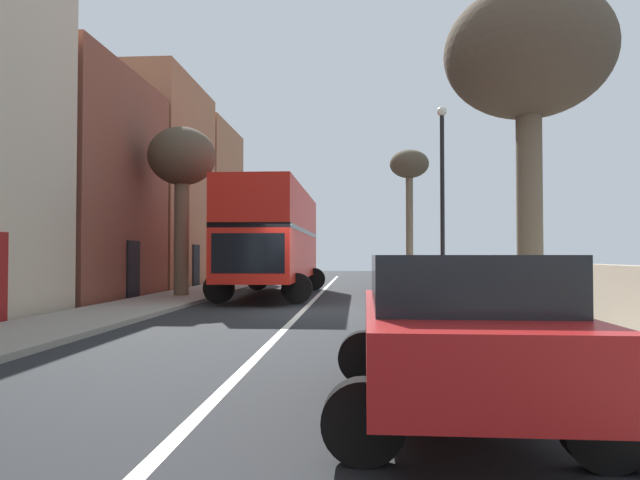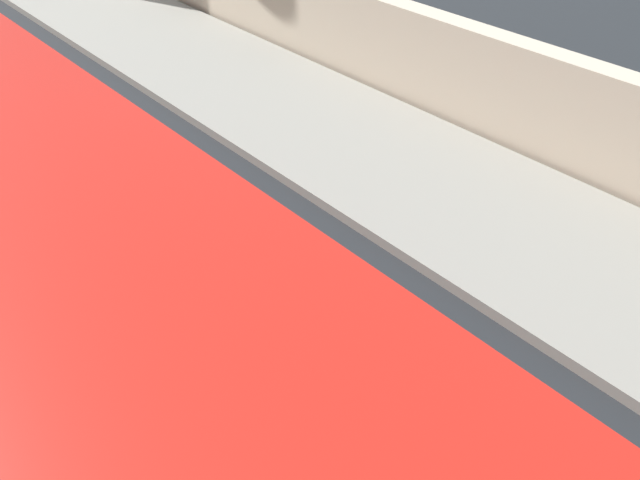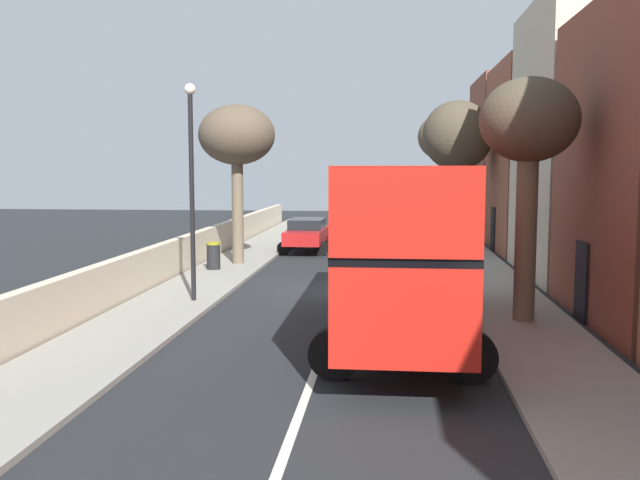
% 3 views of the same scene
% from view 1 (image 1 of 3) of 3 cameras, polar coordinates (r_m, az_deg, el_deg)
% --- Properties ---
extents(ground_plane, '(84.00, 84.00, 0.00)m').
position_cam_1_polar(ground_plane, '(16.31, -1.75, -7.05)').
color(ground_plane, black).
extents(road_centre_line, '(0.16, 54.00, 0.01)m').
position_cam_1_polar(road_centre_line, '(16.31, -1.75, -7.04)').
color(road_centre_line, silver).
rests_on(road_centre_line, ground).
extents(sidewalk_left, '(2.60, 60.00, 0.12)m').
position_cam_1_polar(sidewalk_left, '(17.47, -18.06, -6.41)').
color(sidewalk_left, gray).
rests_on(sidewalk_left, ground).
extents(sidewalk_right, '(2.60, 60.00, 0.12)m').
position_cam_1_polar(sidewalk_right, '(16.57, 15.49, -6.70)').
color(sidewalk_right, gray).
rests_on(sidewalk_right, ground).
extents(terraced_houses_left, '(4.07, 47.68, 10.24)m').
position_cam_1_polar(terraced_houses_left, '(19.59, -27.47, 7.90)').
color(terraced_houses_left, brown).
rests_on(terraced_houses_left, ground).
extents(boundary_wall_right, '(0.36, 54.00, 1.39)m').
position_cam_1_polar(boundary_wall_right, '(16.90, 20.64, -4.40)').
color(boundary_wall_right, beige).
rests_on(boundary_wall_right, ground).
extents(double_decker_bus, '(3.57, 10.71, 4.06)m').
position_cam_1_polar(double_decker_bus, '(22.49, -4.56, 0.48)').
color(double_decker_bus, red).
rests_on(double_decker_bus, ground).
extents(parked_car_red_left_0, '(2.52, 4.10, 1.61)m').
position_cam_1_polar(parked_car_red_left_0, '(35.77, -2.73, -2.56)').
color(parked_car_red_left_0, '#AD1919').
rests_on(parked_car_red_left_0, ground).
extents(parked_car_red_right_1, '(2.43, 4.44, 1.58)m').
position_cam_1_polar(parked_car_red_right_1, '(5.81, 13.11, -8.03)').
color(parked_car_red_right_1, '#AD1919').
rests_on(parked_car_red_right_1, ground).
extents(street_tree_left_0, '(2.47, 2.47, 6.16)m').
position_cam_1_polar(street_tree_left_0, '(21.99, -13.47, 7.38)').
color(street_tree_left_0, brown).
rests_on(street_tree_left_0, sidewalk_left).
extents(street_tree_right_1, '(2.36, 2.36, 7.84)m').
position_cam_1_polar(street_tree_right_1, '(35.63, 8.81, 6.74)').
color(street_tree_right_1, brown).
rests_on(street_tree_right_1, sidewalk_right).
extents(street_tree_right_3, '(3.08, 3.08, 6.43)m').
position_cam_1_polar(street_tree_right_3, '(11.87, 19.85, 16.46)').
color(street_tree_right_3, brown).
rests_on(street_tree_right_3, sidewalk_right).
extents(lamppost_right, '(0.32, 0.32, 6.31)m').
position_cam_1_polar(lamppost_right, '(19.25, 11.98, 5.18)').
color(lamppost_right, black).
rests_on(lamppost_right, sidewalk_right).
extents(litter_bin_right, '(0.55, 0.55, 1.05)m').
position_cam_1_polar(litter_bin_right, '(13.21, 20.29, -5.43)').
color(litter_bin_right, black).
rests_on(litter_bin_right, sidewalk_right).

